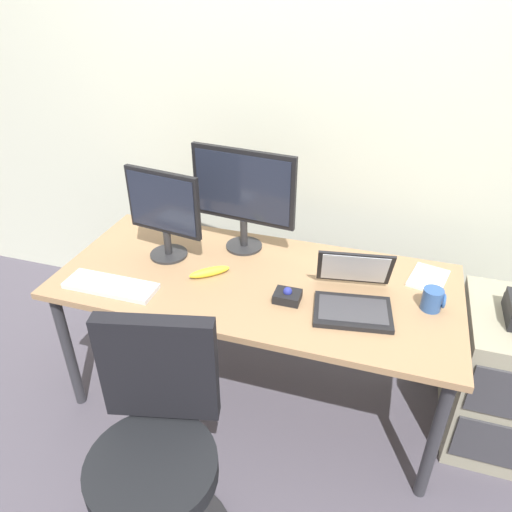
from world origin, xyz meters
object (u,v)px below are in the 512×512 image
Objects in this scene: office_chair at (158,462)px; monitor_side at (164,210)px; keyboard at (111,285)px; file_cabinet at (503,378)px; paper_notepad at (428,278)px; monitor_main at (243,192)px; trackball_mouse at (287,296)px; coffee_mug at (433,299)px; laptop at (353,295)px; banana at (210,272)px.

monitor_side is (-0.36, 0.87, 0.51)m from office_chair.
file_cabinet is at bearing 11.57° from keyboard.
monitor_main is at bearing 178.54° from paper_notepad.
monitor_side reaches higher than trackball_mouse.
paper_notepad reaches higher than file_cabinet.
keyboard is (-0.48, 0.55, 0.28)m from office_chair.
trackball_mouse is at bearing -15.67° from monitor_side.
file_cabinet is 0.56m from coffee_mug.
laptop reaches higher than coffee_mug.
laptop reaches higher than banana.
monitor_main reaches higher than laptop.
coffee_mug is (0.89, -0.24, -0.25)m from monitor_main.
paper_notepad is at bearing 50.97° from office_chair.
monitor_main is 0.41m from banana.
keyboard is at bearing -168.43° from file_cabinet.
monitor_main is (-0.04, 1.06, 0.56)m from office_chair.
monitor_side is 2.27× the size of banana.
laptop is at bearing 54.00° from office_chair.
monitor_side is 1.05× the size of keyboard.
file_cabinet is 3.58× the size of banana.
coffee_mug is at bearing 12.91° from laptop.
office_chair is 1.20m from monitor_main.
monitor_main is 1.19× the size of monitor_side.
file_cabinet is 1.39m from banana.
keyboard is 1.11× the size of laptop.
keyboard reaches higher than file_cabinet.
coffee_mug reaches higher than trackball_mouse.
file_cabinet is 1.66× the size of keyboard.
office_chair is at bearing -87.80° from monitor_main.
keyboard is (-0.12, -0.32, -0.23)m from monitor_side.
paper_notepad is (0.88, -0.02, -0.29)m from monitor_main.
paper_notepad is (0.30, 0.29, -0.04)m from laptop.
file_cabinet is 1.05m from trackball_mouse.
file_cabinet is at bearing 12.19° from trackball_mouse.
monitor_main reaches higher than paper_notepad.
laptop is at bearing 10.60° from trackball_mouse.
file_cabinet is 0.82m from laptop.
file_cabinet is at bearing -19.46° from paper_notepad.
keyboard reaches higher than paper_notepad.
monitor_main is 2.71× the size of banana.
coffee_mug is at bearing 11.25° from keyboard.
paper_notepad is at bearing 93.03° from coffee_mug.
office_chair is 1.22m from coffee_mug.
monitor_side reaches higher than office_chair.
monitor_side is 1.23m from coffee_mug.
keyboard is at bearing -169.21° from trackball_mouse.
monitor_side is at bearing 164.33° from trackball_mouse.
keyboard is at bearing -149.64° from banana.
monitor_main is at bearing 130.97° from trackball_mouse.
monitor_side is at bearing -172.30° from paper_notepad.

